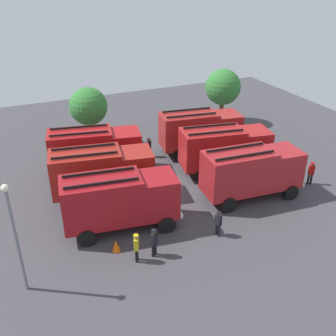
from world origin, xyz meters
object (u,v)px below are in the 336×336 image
Objects in this scene: fire_truck_4 at (95,149)px; firefighter_2 at (218,223)px; firefighter_0 at (154,241)px; lamppost at (14,231)px; fire_truck_5 at (200,130)px; traffic_cone_0 at (213,156)px; firefighter_1 at (136,246)px; fire_truck_2 at (102,171)px; fire_truck_3 at (225,147)px; firefighter_3 at (311,172)px; fire_truck_0 at (119,199)px; tree_1 at (223,87)px; tree_0 at (88,107)px; traffic_cone_1 at (116,246)px; firefighter_4 at (149,146)px; fire_truck_1 at (252,171)px.

fire_truck_4 is 4.48× the size of firefighter_2.
firefighter_0 is 0.29× the size of lamppost.
firefighter_2 is at bearing -104.27° from fire_truck_5.
firefighter_1 is at bearing -137.46° from traffic_cone_0.
fire_truck_3 is (9.89, -0.05, 0.00)m from fire_truck_2.
fire_truck_2 reaches higher than firefighter_3.
fire_truck_0 is 20.77m from tree_1.
tree_1 reaches higher than tree_0.
traffic_cone_1 is at bearing -140.86° from fire_truck_3.
fire_truck_5 is at bearing 47.32° from fire_truck_0.
tree_1 is (10.07, 4.75, 2.83)m from firefighter_4.
tree_0 is 13.93m from tree_1.
tree_1 reaches higher than fire_truck_3.
fire_truck_2 is 1.41× the size of tree_0.
traffic_cone_0 is at bearing 50.94° from firefighter_2.
firefighter_3 reaches higher than firefighter_0.
lamppost is (-15.94, -11.13, 1.52)m from fire_truck_5.
tree_0 is at bearing 90.98° from fire_truck_4.
tree_1 is (14.57, 17.05, 2.78)m from firefighter_0.
fire_truck_5 is 14.90m from traffic_cone_1.
fire_truck_5 is 4.32× the size of firefighter_4.
fire_truck_3 is at bearing -119.85° from tree_1.
fire_truck_2 reaches higher than firefighter_1.
traffic_cone_0 is at bearing 21.96° from fire_truck_2.
firefighter_1 is at bearing -157.23° from fire_truck_1.
lamppost is (-11.48, -12.05, 2.70)m from firefighter_4.
fire_truck_3 is 1.33× the size of tree_1.
fire_truck_2 is at bearing -147.88° from tree_1.
fire_truck_3 is at bearing 45.96° from firefighter_2.
fire_truck_2 and fire_truck_3 have the same top height.
firefighter_3 is 2.45× the size of traffic_cone_0.
traffic_cone_1 is at bearing -128.72° from fire_truck_5.
firefighter_0 is 0.34× the size of tree_0.
fire_truck_0 is 0.99× the size of fire_truck_3.
fire_truck_0 is 2.86m from traffic_cone_1.
fire_truck_5 is at bearing 42.96° from traffic_cone_1.
traffic_cone_1 is at bearing 11.57° from lamppost.
tree_1 is 0.91× the size of lamppost.
fire_truck_1 is at bearing -13.71° from fire_truck_2.
tree_0 is at bearing 90.93° from fire_truck_2.
fire_truck_2 is 1.00× the size of fire_truck_5.
tree_1 is (5.62, 9.78, 1.65)m from fire_truck_3.
traffic_cone_0 is (0.36, 2.23, -1.78)m from fire_truck_3.
firefighter_2 is 12.13m from firefighter_4.
fire_truck_4 is at bearing 167.98° from fire_truck_3.
firefighter_0 is at bearing -130.66° from fire_truck_3.
firefighter_3 is 15.92m from traffic_cone_1.
fire_truck_0 is 6.96m from lamppost.
fire_truck_1 is 10.13m from firefighter_4.
tree_0 reaches higher than fire_truck_0.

